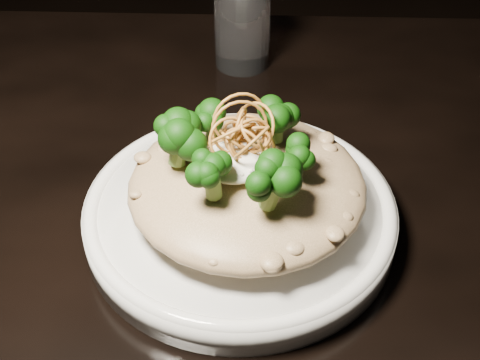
# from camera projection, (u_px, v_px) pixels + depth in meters

# --- Properties ---
(table) EXTENTS (1.10, 0.80, 0.75)m
(table) POSITION_uv_depth(u_px,v_px,m) (283.00, 293.00, 0.63)
(table) COLOR black
(table) RESTS_ON ground
(plate) EXTENTS (0.27, 0.27, 0.03)m
(plate) POSITION_uv_depth(u_px,v_px,m) (240.00, 216.00, 0.57)
(plate) COLOR white
(plate) RESTS_ON table
(risotto) EXTENTS (0.20, 0.20, 0.04)m
(risotto) POSITION_uv_depth(u_px,v_px,m) (247.00, 185.00, 0.55)
(risotto) COLOR brown
(risotto) RESTS_ON plate
(broccoli) EXTENTS (0.11, 0.11, 0.04)m
(broccoli) POSITION_uv_depth(u_px,v_px,m) (244.00, 149.00, 0.52)
(broccoli) COLOR black
(broccoli) RESTS_ON risotto
(cheese) EXTENTS (0.05, 0.05, 0.01)m
(cheese) POSITION_uv_depth(u_px,v_px,m) (234.00, 162.00, 0.53)
(cheese) COLOR white
(cheese) RESTS_ON risotto
(shallots) EXTENTS (0.05, 0.05, 0.03)m
(shallots) POSITION_uv_depth(u_px,v_px,m) (240.00, 129.00, 0.52)
(shallots) COLOR #8E591E
(shallots) RESTS_ON cheese
(drinking_glass) EXTENTS (0.07, 0.07, 0.11)m
(drinking_glass) POSITION_uv_depth(u_px,v_px,m) (242.00, 20.00, 0.75)
(drinking_glass) COLOR white
(drinking_glass) RESTS_ON table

